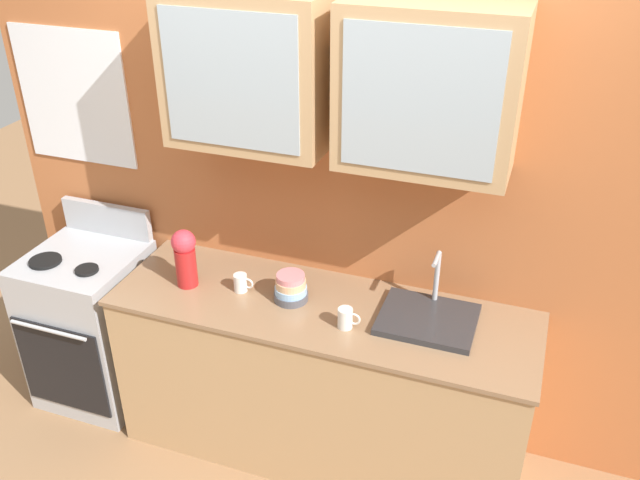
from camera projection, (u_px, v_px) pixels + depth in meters
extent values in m
plane|color=#936B47|center=(321.00, 445.00, 3.58)|extent=(10.00, 10.00, 0.00)
cube|color=#B76638|center=(347.00, 188.00, 3.22)|extent=(3.64, 0.10, 2.67)
cube|color=tan|center=(247.00, 71.00, 2.87)|extent=(0.70, 0.32, 0.66)
cube|color=#9EADB7|center=(230.00, 82.00, 2.74)|extent=(0.60, 0.01, 0.56)
cube|color=tan|center=(428.00, 90.00, 2.65)|extent=(0.70, 0.32, 0.66)
cube|color=#9EADB7|center=(419.00, 102.00, 2.51)|extent=(0.60, 0.01, 0.56)
cube|color=white|center=(74.00, 97.00, 3.44)|extent=(0.64, 0.01, 0.70)
cube|color=tan|center=(321.00, 382.00, 3.37)|extent=(1.97, 0.60, 0.86)
cube|color=#8C6B4C|center=(321.00, 309.00, 3.15)|extent=(2.00, 0.63, 0.02)
cube|color=#ADAFB5|center=(93.00, 325.00, 3.75)|extent=(0.56, 0.57, 0.89)
cube|color=black|center=(62.00, 368.00, 3.55)|extent=(0.52, 0.01, 0.53)
cylinder|color=#ADAFB5|center=(48.00, 330.00, 3.40)|extent=(0.45, 0.02, 0.02)
cube|color=#ADAFB5|center=(107.00, 219.00, 3.71)|extent=(0.53, 0.04, 0.18)
cylinder|color=black|center=(45.00, 261.00, 3.48)|extent=(0.16, 0.16, 0.02)
cylinder|color=black|center=(87.00, 270.00, 3.40)|extent=(0.12, 0.12, 0.02)
cube|color=#2D2D30|center=(428.00, 319.00, 3.03)|extent=(0.43, 0.35, 0.03)
cylinder|color=#ADAFB5|center=(437.00, 276.00, 3.09)|extent=(0.02, 0.02, 0.25)
cylinder|color=#ADAFB5|center=(437.00, 259.00, 2.97)|extent=(0.02, 0.12, 0.02)
cylinder|color=#4C4C54|center=(291.00, 296.00, 3.19)|extent=(0.16, 0.16, 0.04)
cylinder|color=#8CB7E0|center=(291.00, 290.00, 3.17)|extent=(0.15, 0.15, 0.04)
cylinder|color=#E0AD7F|center=(291.00, 284.00, 3.15)|extent=(0.14, 0.14, 0.05)
cylinder|color=#D87F84|center=(291.00, 278.00, 3.14)|extent=(0.13, 0.13, 0.04)
cylinder|color=#B21E1E|center=(186.00, 267.00, 3.26)|extent=(0.10, 0.10, 0.20)
sphere|color=#D8333F|center=(183.00, 242.00, 3.19)|extent=(0.12, 0.12, 0.12)
cylinder|color=silver|center=(345.00, 318.00, 2.99)|extent=(0.07, 0.07, 0.10)
torus|color=silver|center=(354.00, 319.00, 2.97)|extent=(0.06, 0.01, 0.06)
cylinder|color=silver|center=(240.00, 283.00, 3.24)|extent=(0.07, 0.07, 0.09)
torus|color=silver|center=(248.00, 284.00, 3.22)|extent=(0.06, 0.01, 0.06)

